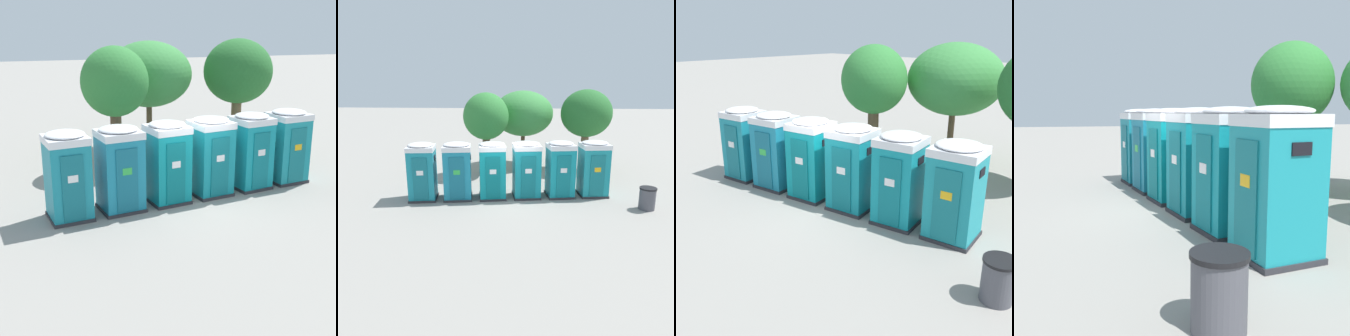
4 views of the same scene
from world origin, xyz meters
The scene contains 10 objects.
ground_plane centered at (0.00, 0.00, 0.00)m, with size 120.00×120.00×0.00m, color gray.
portapotty_0 centered at (-3.86, -0.07, 1.28)m, with size 1.34×1.36×2.54m.
portapotty_1 centered at (-2.34, 0.14, 1.28)m, with size 1.40×1.38×2.54m.
portapotty_2 centered at (-0.83, 0.36, 1.28)m, with size 1.36×1.38×2.54m.
portapotty_3 centered at (0.69, 0.59, 1.28)m, with size 1.38×1.38×2.54m.
portapotty_4 centered at (2.20, 0.80, 1.28)m, with size 1.37×1.39×2.54m.
portapotty_5 centered at (3.71, 1.04, 1.28)m, with size 1.39×1.35×2.54m.
street_tree_1 centered at (-1.61, 4.30, 3.23)m, with size 2.49×2.49×4.56m.
street_tree_2 centered at (0.37, 6.84, 3.23)m, with size 3.68×3.68×4.63m.
trash_can centered at (5.62, -0.63, 0.46)m, with size 0.67×0.67×0.92m.
Camera 3 is at (7.89, -7.36, 5.02)m, focal length 42.00 mm.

